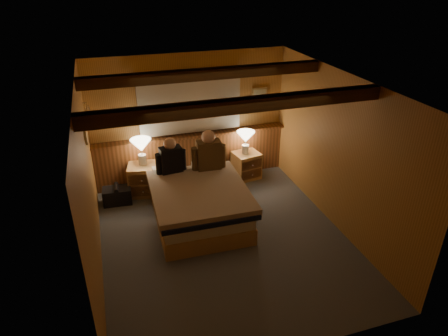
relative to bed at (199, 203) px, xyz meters
name	(u,v)px	position (x,y,z in m)	size (l,w,h in m)	color
floor	(224,239)	(0.24, -0.62, -0.33)	(4.20, 4.20, 0.00)	#4B5059
ceiling	(224,84)	(0.24, -0.62, 2.07)	(4.20, 4.20, 0.00)	gold
wall_back	(190,119)	(0.24, 1.48, 0.87)	(3.60, 3.60, 0.00)	#BF8944
wall_left	(89,189)	(-1.56, -0.62, 0.87)	(4.20, 4.20, 0.00)	#BF8944
wall_right	(338,153)	(2.04, -0.62, 0.87)	(4.20, 4.20, 0.00)	#BF8944
wall_front	(292,267)	(0.24, -2.72, 0.87)	(3.60, 3.60, 0.00)	#BF8944
wainscot	(192,156)	(0.24, 1.42, 0.15)	(3.60, 0.23, 0.94)	brown
curtain_window	(190,103)	(0.24, 1.41, 1.19)	(2.18, 0.09, 1.11)	#452A11
ceiling_beams	(221,88)	(0.24, -0.47, 1.98)	(3.60, 1.65, 0.16)	#452A11
coat_rail	(88,113)	(-1.48, 0.96, 1.34)	(0.05, 0.55, 0.24)	silver
framed_print	(260,94)	(1.59, 1.46, 1.22)	(0.30, 0.04, 0.25)	tan
bed	(199,203)	(0.00, 0.00, 0.00)	(1.51, 1.90, 0.64)	tan
nightstand_left	(144,179)	(-0.73, 1.13, -0.05)	(0.60, 0.56, 0.57)	tan
nightstand_right	(246,165)	(1.24, 1.15, -0.07)	(0.54, 0.50, 0.52)	tan
lamp_left	(141,147)	(-0.71, 1.18, 0.57)	(0.36, 0.36, 0.47)	beige
lamp_right	(246,138)	(1.21, 1.15, 0.50)	(0.34, 0.34, 0.44)	beige
person_left	(171,158)	(-0.30, 0.62, 0.55)	(0.52, 0.24, 0.63)	black
person_right	(209,153)	(0.33, 0.55, 0.59)	(0.58, 0.25, 0.71)	#523B21
duffel_bag	(117,195)	(-1.23, 0.93, -0.18)	(0.50, 0.32, 0.34)	black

